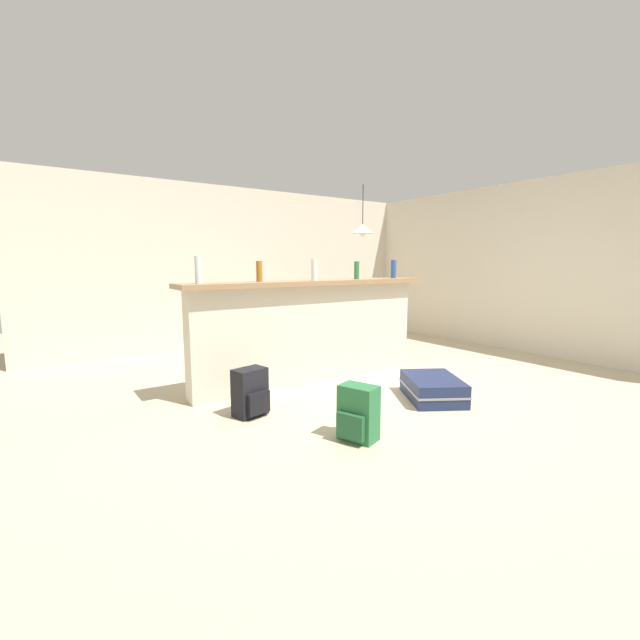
% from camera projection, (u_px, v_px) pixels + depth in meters
% --- Properties ---
extents(ground_plane, '(13.00, 13.00, 0.05)m').
position_uv_depth(ground_plane, '(373.00, 388.00, 4.58)').
color(ground_plane, '#BCAD8E').
extents(wall_back, '(6.60, 0.10, 2.50)m').
position_uv_depth(wall_back, '(249.00, 267.00, 6.89)').
color(wall_back, beige).
rests_on(wall_back, ground_plane).
extents(wall_right, '(0.10, 6.00, 2.50)m').
position_uv_depth(wall_right, '(511.00, 268.00, 6.38)').
color(wall_right, beige).
rests_on(wall_right, ground_plane).
extents(partition_half_wall, '(2.80, 0.20, 1.09)m').
position_uv_depth(partition_half_wall, '(312.00, 334.00, 4.70)').
color(partition_half_wall, beige).
rests_on(partition_half_wall, ground_plane).
extents(bar_countertop, '(2.96, 0.40, 0.05)m').
position_uv_depth(bar_countertop, '(312.00, 283.00, 4.62)').
color(bar_countertop, '#93704C').
rests_on(bar_countertop, partition_half_wall).
extents(bottle_clear, '(0.06, 0.06, 0.25)m').
position_uv_depth(bottle_clear, '(198.00, 270.00, 3.94)').
color(bottle_clear, silver).
rests_on(bottle_clear, bar_countertop).
extents(bottle_amber, '(0.06, 0.06, 0.21)m').
position_uv_depth(bottle_amber, '(259.00, 271.00, 4.30)').
color(bottle_amber, '#9E661E').
rests_on(bottle_amber, bar_countertop).
extents(bottle_white, '(0.07, 0.07, 0.23)m').
position_uv_depth(bottle_white, '(314.00, 270.00, 4.50)').
color(bottle_white, silver).
rests_on(bottle_white, bar_countertop).
extents(bottle_green, '(0.06, 0.06, 0.21)m').
position_uv_depth(bottle_green, '(357.00, 270.00, 4.94)').
color(bottle_green, '#2D6B38').
rests_on(bottle_green, bar_countertop).
extents(bottle_blue, '(0.07, 0.07, 0.22)m').
position_uv_depth(bottle_blue, '(393.00, 269.00, 5.27)').
color(bottle_blue, '#284C89').
rests_on(bottle_blue, bar_countertop).
extents(dining_table, '(1.10, 0.80, 0.74)m').
position_uv_depth(dining_table, '(362.00, 306.00, 6.59)').
color(dining_table, brown).
rests_on(dining_table, ground_plane).
extents(dining_chair_near_partition, '(0.48, 0.48, 0.93)m').
position_uv_depth(dining_chair_near_partition, '(381.00, 319.00, 6.12)').
color(dining_chair_near_partition, '#4C331E').
rests_on(dining_chair_near_partition, ground_plane).
extents(pendant_lamp, '(0.34, 0.34, 0.77)m').
position_uv_depth(pendant_lamp, '(363.00, 229.00, 6.45)').
color(pendant_lamp, black).
extents(suitcase_flat_navy, '(0.78, 0.88, 0.22)m').
position_uv_depth(suitcase_flat_navy, '(433.00, 388.00, 4.12)').
color(suitcase_flat_navy, '#1E284C').
rests_on(suitcase_flat_navy, ground_plane).
extents(backpack_green, '(0.30, 0.32, 0.42)m').
position_uv_depth(backpack_green, '(358.00, 414.00, 3.16)').
color(backpack_green, '#286B3D').
rests_on(backpack_green, ground_plane).
extents(backpack_black, '(0.31, 0.29, 0.42)m').
position_uv_depth(backpack_black, '(251.00, 393.00, 3.66)').
color(backpack_black, black).
rests_on(backpack_black, ground_plane).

